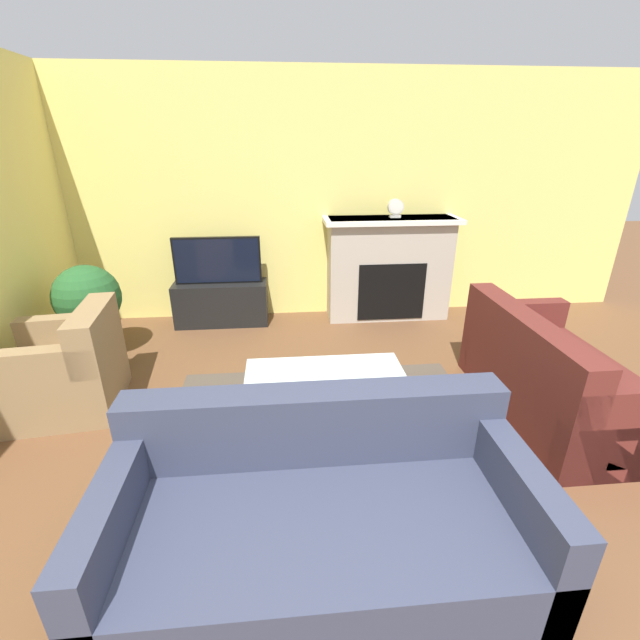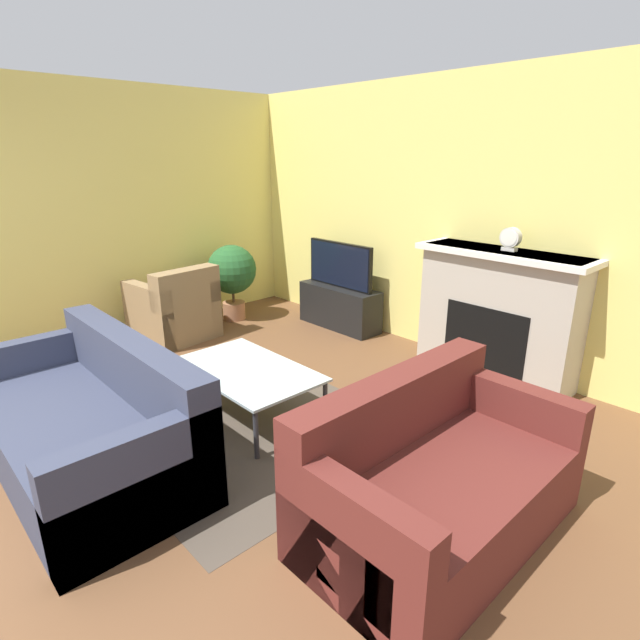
% 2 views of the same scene
% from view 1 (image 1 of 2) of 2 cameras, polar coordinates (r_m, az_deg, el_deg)
% --- Properties ---
extents(wall_back, '(8.03, 0.06, 2.70)m').
position_cam_1_polar(wall_back, '(5.02, -2.85, 15.63)').
color(wall_back, '#EADB72').
rests_on(wall_back, ground_plane).
extents(area_rug, '(2.38, 1.92, 0.00)m').
position_cam_1_polar(area_rug, '(3.23, 1.04, -14.91)').
color(area_rug, '#4C4238').
rests_on(area_rug, ground_plane).
extents(fireplace, '(1.53, 0.46, 1.18)m').
position_cam_1_polar(fireplace, '(5.09, 9.14, 7.04)').
color(fireplace, '#B2A899').
rests_on(fireplace, ground_plane).
extents(tv_stand, '(1.04, 0.35, 0.49)m').
position_cam_1_polar(tv_stand, '(5.05, -12.99, 2.18)').
color(tv_stand, black).
rests_on(tv_stand, ground_plane).
extents(tv, '(0.95, 0.06, 0.52)m').
position_cam_1_polar(tv, '(4.90, -13.52, 7.72)').
color(tv, black).
rests_on(tv, tv_stand).
extents(couch_sectional, '(1.95, 0.94, 0.82)m').
position_cam_1_polar(couch_sectional, '(2.27, 0.13, -25.23)').
color(couch_sectional, '#33384C').
rests_on(couch_sectional, ground_plane).
extents(couch_loveseat, '(0.88, 1.56, 0.82)m').
position_cam_1_polar(couch_loveseat, '(3.75, 28.54, -6.93)').
color(couch_loveseat, '#5B231E').
rests_on(couch_loveseat, ground_plane).
extents(armchair_by_window, '(0.85, 0.84, 0.82)m').
position_cam_1_polar(armchair_by_window, '(3.89, -30.47, -6.08)').
color(armchair_by_window, '#8C704C').
rests_on(armchair_by_window, ground_plane).
extents(coffee_table, '(1.18, 0.72, 0.39)m').
position_cam_1_polar(coffee_table, '(3.13, 0.84, -8.33)').
color(coffee_table, '#333338').
rests_on(coffee_table, ground_plane).
extents(potted_plant, '(0.60, 0.60, 0.93)m').
position_cam_1_polar(potted_plant, '(4.55, -28.53, 2.27)').
color(potted_plant, '#AD704C').
rests_on(potted_plant, ground_plane).
extents(mantel_clock, '(0.17, 0.07, 0.20)m').
position_cam_1_polar(mantel_clock, '(4.96, 10.03, 14.50)').
color(mantel_clock, beige).
rests_on(mantel_clock, fireplace).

